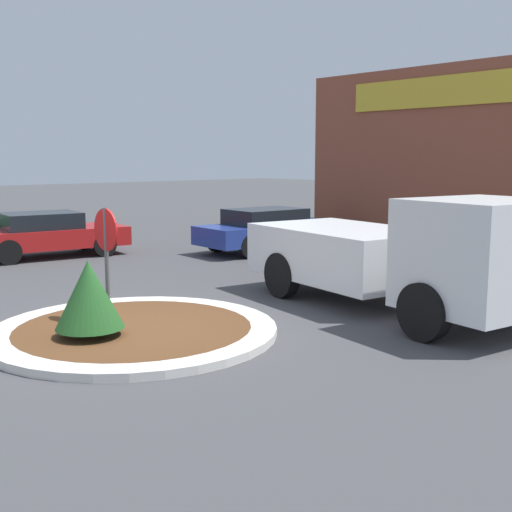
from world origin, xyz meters
name	(u,v)px	position (x,y,z in m)	size (l,w,h in m)	color
ground_plane	(134,334)	(0.00, 0.00, 0.00)	(120.00, 120.00, 0.00)	#474749
traffic_island	(134,330)	(0.00, 0.00, 0.06)	(4.67, 4.67, 0.13)	silver
stop_sign	(106,245)	(-0.64, -0.10, 1.42)	(0.71, 0.07, 2.05)	#4C4C51
island_shrub	(89,294)	(0.03, -0.80, 0.79)	(1.05, 1.05, 1.19)	brown
utility_truck	(400,255)	(2.03, 4.48, 1.08)	(6.50, 3.33, 2.20)	white
parked_sedan_red	(47,234)	(-8.94, 2.70, 0.68)	(2.52, 4.59, 1.31)	#B21919
parked_sedan_blue	(270,229)	(-5.36, 8.30, 0.70)	(2.19, 4.89, 1.33)	navy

